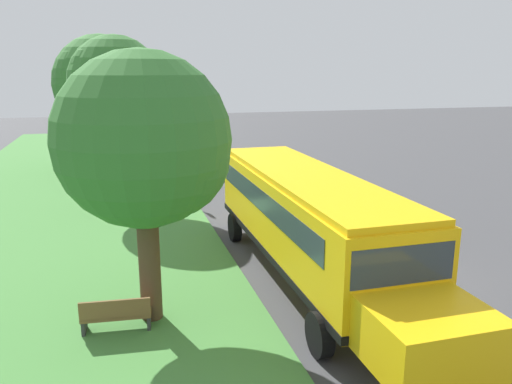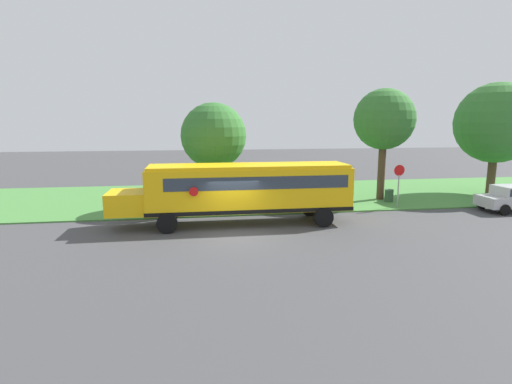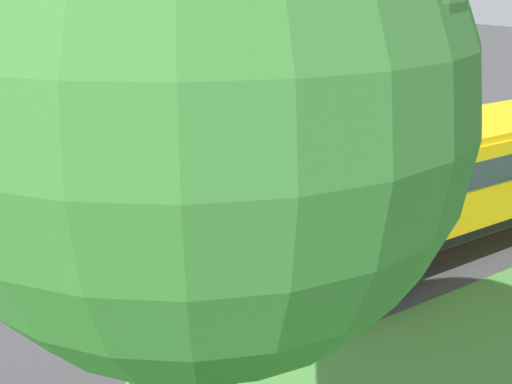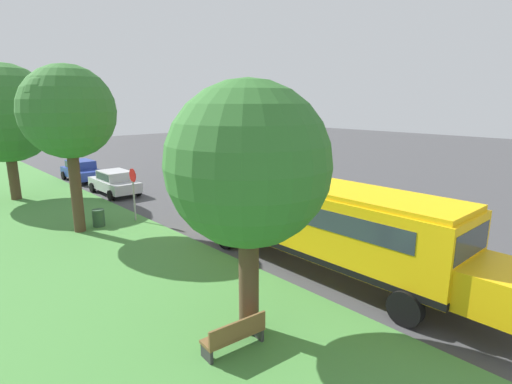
{
  "view_description": "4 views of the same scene",
  "coord_description": "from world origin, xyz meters",
  "px_view_note": "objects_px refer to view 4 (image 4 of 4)",
  "views": [
    {
      "loc": [
        -7.44,
        -12.21,
        6.02
      ],
      "look_at": [
        -2.42,
        5.53,
        1.53
      ],
      "focal_mm": 35.0,
      "sensor_mm": 36.0,
      "label": 1
    },
    {
      "loc": [
        18.21,
        -1.83,
        5.33
      ],
      "look_at": [
        -2.59,
        1.36,
        1.64
      ],
      "focal_mm": 28.0,
      "sensor_mm": 36.0,
      "label": 2
    },
    {
      "loc": [
        -11.27,
        12.83,
        6.48
      ],
      "look_at": [
        0.18,
        5.48,
        1.53
      ],
      "focal_mm": 42.0,
      "sensor_mm": 36.0,
      "label": 3
    },
    {
      "loc": [
        -13.1,
        -7.81,
        6.0
      ],
      "look_at": [
        -0.91,
        5.61,
        1.84
      ],
      "focal_mm": 28.0,
      "sensor_mm": 36.0,
      "label": 4
    }
  ],
  "objects_px": {
    "school_bus": "(322,218)",
    "stop_sign": "(134,188)",
    "oak_tree_beside_bus": "(254,169)",
    "park_bench": "(235,335)",
    "car_silver_nearest": "(115,181)",
    "oak_tree_roadside_mid": "(66,111)",
    "trash_bin": "(99,219)",
    "car_blue_middle": "(82,169)",
    "oak_tree_far_end": "(2,112)"
  },
  "relations": [
    {
      "from": "stop_sign",
      "to": "trash_bin",
      "type": "distance_m",
      "value": 2.18
    },
    {
      "from": "park_bench",
      "to": "school_bus",
      "type": "bearing_deg",
      "value": 17.75
    },
    {
      "from": "park_bench",
      "to": "trash_bin",
      "type": "xyz_separation_m",
      "value": [
        1.36,
        12.02,
        -0.02
      ]
    },
    {
      "from": "park_bench",
      "to": "trash_bin",
      "type": "relative_size",
      "value": 1.82
    },
    {
      "from": "school_bus",
      "to": "stop_sign",
      "type": "xyz_separation_m",
      "value": [
        -2.37,
        9.96,
        -0.19
      ]
    },
    {
      "from": "oak_tree_beside_bus",
      "to": "oak_tree_far_end",
      "type": "height_order",
      "value": "oak_tree_far_end"
    },
    {
      "from": "oak_tree_beside_bus",
      "to": "oak_tree_roadside_mid",
      "type": "relative_size",
      "value": 0.86
    },
    {
      "from": "car_blue_middle",
      "to": "oak_tree_beside_bus",
      "type": "xyz_separation_m",
      "value": [
        -3.91,
        -24.02,
        3.5
      ]
    },
    {
      "from": "school_bus",
      "to": "oak_tree_roadside_mid",
      "type": "height_order",
      "value": "oak_tree_roadside_mid"
    },
    {
      "from": "car_silver_nearest",
      "to": "stop_sign",
      "type": "xyz_separation_m",
      "value": [
        -1.8,
        -6.65,
        0.86
      ]
    },
    {
      "from": "car_silver_nearest",
      "to": "oak_tree_beside_bus",
      "type": "height_order",
      "value": "oak_tree_beside_bus"
    },
    {
      "from": "park_bench",
      "to": "oak_tree_roadside_mid",
      "type": "bearing_deg",
      "value": 88.47
    },
    {
      "from": "oak_tree_roadside_mid",
      "to": "school_bus",
      "type": "bearing_deg",
      "value": -62.89
    },
    {
      "from": "school_bus",
      "to": "oak_tree_roadside_mid",
      "type": "xyz_separation_m",
      "value": [
        -5.15,
        10.05,
        3.63
      ]
    },
    {
      "from": "oak_tree_far_end",
      "to": "park_bench",
      "type": "xyz_separation_m",
      "value": [
        0.48,
        -20.74,
        -4.88
      ]
    },
    {
      "from": "stop_sign",
      "to": "school_bus",
      "type": "bearing_deg",
      "value": -76.61
    },
    {
      "from": "car_blue_middle",
      "to": "park_bench",
      "type": "xyz_separation_m",
      "value": [
        -4.89,
        -24.4,
        -0.4
      ]
    },
    {
      "from": "oak_tree_beside_bus",
      "to": "park_bench",
      "type": "distance_m",
      "value": 4.05
    },
    {
      "from": "oak_tree_far_end",
      "to": "stop_sign",
      "type": "relative_size",
      "value": 2.98
    },
    {
      "from": "oak_tree_far_end",
      "to": "car_blue_middle",
      "type": "bearing_deg",
      "value": 34.27
    },
    {
      "from": "stop_sign",
      "to": "oak_tree_roadside_mid",
      "type": "bearing_deg",
      "value": 178.01
    },
    {
      "from": "oak_tree_far_end",
      "to": "stop_sign",
      "type": "distance_m",
      "value": 10.37
    },
    {
      "from": "oak_tree_far_end",
      "to": "stop_sign",
      "type": "xyz_separation_m",
      "value": [
        3.57,
        -9.03,
        -3.62
      ]
    },
    {
      "from": "car_silver_nearest",
      "to": "park_bench",
      "type": "bearing_deg",
      "value": -104.93
    },
    {
      "from": "car_blue_middle",
      "to": "oak_tree_far_end",
      "type": "height_order",
      "value": "oak_tree_far_end"
    },
    {
      "from": "car_blue_middle",
      "to": "trash_bin",
      "type": "height_order",
      "value": "car_blue_middle"
    },
    {
      "from": "car_silver_nearest",
      "to": "oak_tree_roadside_mid",
      "type": "bearing_deg",
      "value": -124.94
    },
    {
      "from": "school_bus",
      "to": "trash_bin",
      "type": "relative_size",
      "value": 13.8
    },
    {
      "from": "school_bus",
      "to": "park_bench",
      "type": "bearing_deg",
      "value": -162.25
    },
    {
      "from": "oak_tree_roadside_mid",
      "to": "park_bench",
      "type": "height_order",
      "value": "oak_tree_roadside_mid"
    },
    {
      "from": "car_blue_middle",
      "to": "oak_tree_beside_bus",
      "type": "height_order",
      "value": "oak_tree_beside_bus"
    },
    {
      "from": "oak_tree_far_end",
      "to": "car_silver_nearest",
      "type": "bearing_deg",
      "value": -23.95
    },
    {
      "from": "oak_tree_beside_bus",
      "to": "stop_sign",
      "type": "relative_size",
      "value": 2.38
    },
    {
      "from": "school_bus",
      "to": "oak_tree_far_end",
      "type": "distance_m",
      "value": 20.19
    },
    {
      "from": "school_bus",
      "to": "trash_bin",
      "type": "distance_m",
      "value": 11.15
    },
    {
      "from": "school_bus",
      "to": "oak_tree_roadside_mid",
      "type": "bearing_deg",
      "value": 117.11
    },
    {
      "from": "oak_tree_beside_bus",
      "to": "trash_bin",
      "type": "xyz_separation_m",
      "value": [
        0.38,
        11.63,
        -3.93
      ]
    },
    {
      "from": "car_silver_nearest",
      "to": "trash_bin",
      "type": "bearing_deg",
      "value": -119.11
    },
    {
      "from": "car_blue_middle",
      "to": "trash_bin",
      "type": "xyz_separation_m",
      "value": [
        -3.53,
        -12.38,
        -0.43
      ]
    },
    {
      "from": "park_bench",
      "to": "trash_bin",
      "type": "distance_m",
      "value": 12.09
    },
    {
      "from": "car_blue_middle",
      "to": "oak_tree_far_end",
      "type": "bearing_deg",
      "value": -145.73
    },
    {
      "from": "school_bus",
      "to": "car_blue_middle",
      "type": "height_order",
      "value": "school_bus"
    },
    {
      "from": "oak_tree_beside_bus",
      "to": "park_bench",
      "type": "relative_size",
      "value": 3.98
    },
    {
      "from": "park_bench",
      "to": "oak_tree_far_end",
      "type": "bearing_deg",
      "value": 91.33
    },
    {
      "from": "car_blue_middle",
      "to": "trash_bin",
      "type": "distance_m",
      "value": 12.88
    },
    {
      "from": "car_blue_middle",
      "to": "oak_tree_beside_bus",
      "type": "relative_size",
      "value": 0.67
    },
    {
      "from": "school_bus",
      "to": "oak_tree_far_end",
      "type": "bearing_deg",
      "value": 107.37
    },
    {
      "from": "car_silver_nearest",
      "to": "park_bench",
      "type": "xyz_separation_m",
      "value": [
        -4.89,
        -18.35,
        -0.4
      ]
    },
    {
      "from": "car_silver_nearest",
      "to": "trash_bin",
      "type": "xyz_separation_m",
      "value": [
        -3.53,
        -6.34,
        -0.43
      ]
    },
    {
      "from": "oak_tree_roadside_mid",
      "to": "trash_bin",
      "type": "distance_m",
      "value": 5.22
    }
  ]
}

